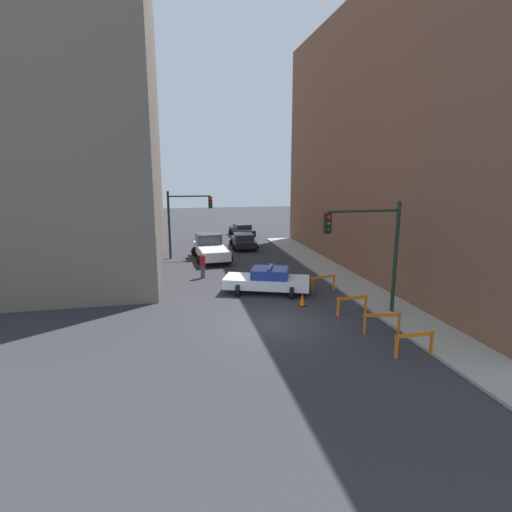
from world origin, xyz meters
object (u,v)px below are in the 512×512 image
at_px(police_car, 267,280).
at_px(white_truck, 210,248).
at_px(barrier_back, 352,302).
at_px(traffic_cone, 302,300).
at_px(traffic_light_near, 373,241).
at_px(pedestrian_crossing, 203,265).
at_px(barrier_corner, 323,281).
at_px(parked_car_mid, 242,230).
at_px(barrier_front, 415,340).
at_px(barrier_mid, 382,320).
at_px(traffic_light_far, 183,215).
at_px(parked_car_near, 243,241).

xyz_separation_m(police_car, white_truck, (-2.27, 9.31, 0.18)).
distance_m(barrier_back, traffic_cone, 2.56).
height_order(traffic_light_near, police_car, traffic_light_near).
relative_size(pedestrian_crossing, barrier_corner, 1.05).
height_order(white_truck, parked_car_mid, white_truck).
distance_m(barrier_front, barrier_mid, 2.11).
xyz_separation_m(traffic_light_near, barrier_mid, (-0.56, -2.15, -2.91)).
relative_size(barrier_front, barrier_back, 1.00).
distance_m(barrier_mid, traffic_cone, 4.61).
xyz_separation_m(police_car, traffic_cone, (1.19, -2.56, -0.41)).
xyz_separation_m(parked_car_mid, barrier_front, (1.35, -28.70, -0.06)).
bearing_deg(barrier_corner, traffic_cone, -132.01).
bearing_deg(traffic_light_far, police_car, -67.93).
relative_size(barrier_back, traffic_cone, 2.44).
relative_size(pedestrian_crossing, traffic_cone, 2.53).
bearing_deg(pedestrian_crossing, barrier_mid, -59.10).
xyz_separation_m(white_truck, barrier_back, (5.35, -13.57, -0.29)).
distance_m(traffic_light_far, white_truck, 3.32).
bearing_deg(parked_car_mid, traffic_light_near, -90.23).
relative_size(parked_car_near, parked_car_mid, 0.99).
bearing_deg(traffic_cone, barrier_front, -70.43).
xyz_separation_m(police_car, barrier_back, (3.08, -4.26, -0.11)).
xyz_separation_m(traffic_light_near, barrier_back, (-0.76, 0.24, -2.91)).
height_order(traffic_light_near, traffic_cone, traffic_light_near).
bearing_deg(barrier_back, parked_car_near, 96.64).
bearing_deg(pedestrian_crossing, traffic_light_near, -50.67).
distance_m(police_car, barrier_corner, 3.17).
bearing_deg(police_car, parked_car_mid, 14.26).
xyz_separation_m(pedestrian_crossing, barrier_back, (6.36, -8.15, -0.24)).
height_order(barrier_front, traffic_cone, barrier_front).
xyz_separation_m(traffic_light_far, white_truck, (1.93, -1.05, -2.49)).
height_order(parked_car_near, traffic_cone, parked_car_near).
height_order(pedestrian_crossing, barrier_front, pedestrian_crossing).
relative_size(white_truck, parked_car_mid, 1.25).
height_order(parked_car_mid, barrier_mid, parked_car_mid).
bearing_deg(barrier_corner, parked_car_mid, 93.10).
distance_m(traffic_light_far, barrier_mid, 18.78).
bearing_deg(parked_car_mid, police_car, -100.27).
height_order(traffic_light_far, police_car, traffic_light_far).
bearing_deg(barrier_corner, parked_car_near, 98.76).
relative_size(traffic_light_far, white_truck, 0.94).
xyz_separation_m(traffic_light_far, barrier_mid, (7.47, -17.01, -2.78)).
height_order(traffic_light_far, parked_car_mid, traffic_light_far).
height_order(pedestrian_crossing, barrier_back, pedestrian_crossing).
bearing_deg(parked_car_mid, barrier_mid, -91.76).
distance_m(pedestrian_crossing, barrier_mid, 12.42).
bearing_deg(white_truck, barrier_corner, -64.83).
bearing_deg(parked_car_near, white_truck, -126.28).
relative_size(barrier_back, barrier_corner, 1.01).
bearing_deg(barrier_mid, barrier_corner, 91.20).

